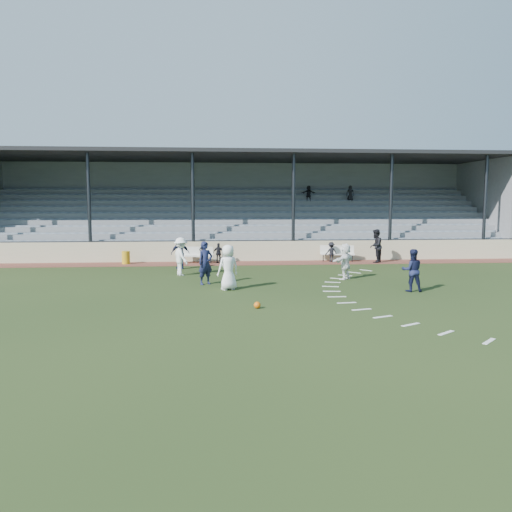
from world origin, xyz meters
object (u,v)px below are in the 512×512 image
at_px(bench_right, 337,252).
at_px(football, 257,305).
at_px(bench_left, 196,253).
at_px(player_white_lead, 228,267).
at_px(official, 376,246).
at_px(trash_bin, 126,258).
at_px(player_navy_lead, 205,263).

relative_size(bench_right, football, 8.87).
bearing_deg(bench_left, player_white_lead, -72.26).
height_order(football, official, official).
xyz_separation_m(trash_bin, player_navy_lead, (4.67, -7.37, 0.55)).
bearing_deg(official, bench_right, -76.53).
bearing_deg(bench_right, official, -8.18).
bearing_deg(player_navy_lead, bench_right, 13.17).
distance_m(trash_bin, official, 14.45).
bearing_deg(trash_bin, football, -62.40).
relative_size(football, player_white_lead, 0.12).
height_order(trash_bin, player_navy_lead, player_navy_lead).
distance_m(bench_right, football, 13.96).
relative_size(trash_bin, player_white_lead, 0.40).
height_order(bench_left, official, official).
xyz_separation_m(bench_right, player_navy_lead, (-7.66, -7.62, 0.35)).
xyz_separation_m(football, official, (7.93, 11.92, 0.88)).
bearing_deg(trash_bin, bench_left, 0.17).
xyz_separation_m(bench_right, player_white_lead, (-6.72, -9.02, 0.34)).
bearing_deg(football, bench_right, 65.23).
distance_m(bench_left, trash_bin, 3.98).
height_order(trash_bin, player_white_lead, player_white_lead).
bearing_deg(trash_bin, player_white_lead, -57.37).
distance_m(football, player_white_lead, 3.83).
bearing_deg(player_white_lead, player_navy_lead, -81.99).
relative_size(player_white_lead, official, 0.95).
distance_m(trash_bin, player_white_lead, 10.43).
distance_m(bench_left, football, 12.69).
xyz_separation_m(bench_left, bench_right, (8.36, 0.24, 0.00)).
xyz_separation_m(bench_left, football, (2.51, -12.43, -0.47)).
bearing_deg(official, bench_left, -59.62).
bearing_deg(football, trash_bin, 117.60).
bearing_deg(player_navy_lead, trash_bin, 90.71).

